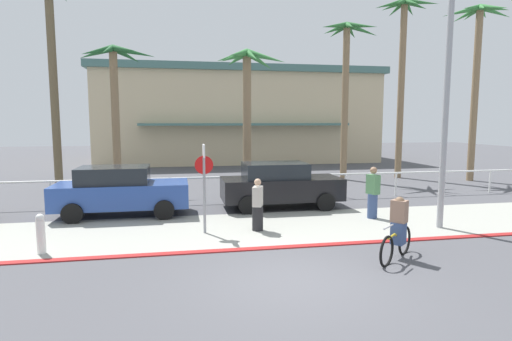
{
  "coord_description": "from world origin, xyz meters",
  "views": [
    {
      "loc": [
        -2.27,
        -7.73,
        3.2
      ],
      "look_at": [
        0.32,
        6.0,
        1.54
      ],
      "focal_mm": 29.03,
      "sensor_mm": 36.0,
      "label": 1
    }
  ],
  "objects_px": {
    "palm_tree_2": "(248,82)",
    "palm_tree_5": "(477,50)",
    "palm_tree_4": "(403,48)",
    "pedestrian_1": "(258,207)",
    "streetlight_curb": "(452,83)",
    "palm_tree_1": "(115,81)",
    "cyclist_yellow_0": "(398,230)",
    "palm_tree_0": "(51,31)",
    "car_black_2": "(280,185)",
    "car_blue_1": "(120,191)",
    "bollard_1": "(41,234)",
    "stop_sign_bike_lane": "(204,176)",
    "palm_tree_3": "(347,65)",
    "pedestrian_0": "(373,195)"
  },
  "relations": [
    {
      "from": "palm_tree_2",
      "to": "pedestrian_0",
      "type": "height_order",
      "value": "palm_tree_2"
    },
    {
      "from": "palm_tree_4",
      "to": "pedestrian_1",
      "type": "xyz_separation_m",
      "value": [
        -10.13,
        -9.97,
        -6.57
      ]
    },
    {
      "from": "palm_tree_3",
      "to": "streetlight_curb",
      "type": "bearing_deg",
      "value": -96.8
    },
    {
      "from": "bollard_1",
      "to": "car_black_2",
      "type": "height_order",
      "value": "car_black_2"
    },
    {
      "from": "palm_tree_2",
      "to": "car_black_2",
      "type": "bearing_deg",
      "value": -77.37
    },
    {
      "from": "palm_tree_2",
      "to": "pedestrian_1",
      "type": "bearing_deg",
      "value": -96.95
    },
    {
      "from": "palm_tree_2",
      "to": "palm_tree_4",
      "type": "xyz_separation_m",
      "value": [
        9.38,
        3.84,
        2.38
      ]
    },
    {
      "from": "palm_tree_0",
      "to": "palm_tree_3",
      "type": "relative_size",
      "value": 1.14
    },
    {
      "from": "car_blue_1",
      "to": "bollard_1",
      "type": "bearing_deg",
      "value": -108.75
    },
    {
      "from": "pedestrian_1",
      "to": "pedestrian_0",
      "type": "bearing_deg",
      "value": 11.57
    },
    {
      "from": "cyclist_yellow_0",
      "to": "palm_tree_4",
      "type": "bearing_deg",
      "value": 60.42
    },
    {
      "from": "streetlight_curb",
      "to": "palm_tree_1",
      "type": "relative_size",
      "value": 1.13
    },
    {
      "from": "bollard_1",
      "to": "palm_tree_1",
      "type": "height_order",
      "value": "palm_tree_1"
    },
    {
      "from": "cyclist_yellow_0",
      "to": "stop_sign_bike_lane",
      "type": "bearing_deg",
      "value": 144.46
    },
    {
      "from": "palm_tree_1",
      "to": "palm_tree_4",
      "type": "relative_size",
      "value": 0.67
    },
    {
      "from": "palm_tree_4",
      "to": "pedestrian_1",
      "type": "bearing_deg",
      "value": -135.44
    },
    {
      "from": "streetlight_curb",
      "to": "palm_tree_0",
      "type": "xyz_separation_m",
      "value": [
        -13.18,
        9.63,
        2.91
      ]
    },
    {
      "from": "bollard_1",
      "to": "cyclist_yellow_0",
      "type": "height_order",
      "value": "cyclist_yellow_0"
    },
    {
      "from": "palm_tree_0",
      "to": "palm_tree_4",
      "type": "distance_m",
      "value": 17.88
    },
    {
      "from": "stop_sign_bike_lane",
      "to": "car_blue_1",
      "type": "bearing_deg",
      "value": 133.58
    },
    {
      "from": "palm_tree_4",
      "to": "palm_tree_1",
      "type": "bearing_deg",
      "value": -174.22
    },
    {
      "from": "stop_sign_bike_lane",
      "to": "car_blue_1",
      "type": "xyz_separation_m",
      "value": [
        -2.66,
        2.8,
        -0.81
      ]
    },
    {
      "from": "palm_tree_1",
      "to": "pedestrian_0",
      "type": "height_order",
      "value": "palm_tree_1"
    },
    {
      "from": "palm_tree_3",
      "to": "pedestrian_0",
      "type": "bearing_deg",
      "value": -106.93
    },
    {
      "from": "pedestrian_0",
      "to": "pedestrian_1",
      "type": "height_order",
      "value": "pedestrian_0"
    },
    {
      "from": "palm_tree_0",
      "to": "stop_sign_bike_lane",
      "type": "bearing_deg",
      "value": -54.65
    },
    {
      "from": "palm_tree_1",
      "to": "car_black_2",
      "type": "relative_size",
      "value": 1.51
    },
    {
      "from": "palm_tree_5",
      "to": "cyclist_yellow_0",
      "type": "height_order",
      "value": "palm_tree_5"
    },
    {
      "from": "palm_tree_0",
      "to": "palm_tree_1",
      "type": "relative_size",
      "value": 1.45
    },
    {
      "from": "bollard_1",
      "to": "palm_tree_2",
      "type": "distance_m",
      "value": 10.58
    },
    {
      "from": "palm_tree_3",
      "to": "car_black_2",
      "type": "relative_size",
      "value": 1.92
    },
    {
      "from": "stop_sign_bike_lane",
      "to": "palm_tree_0",
      "type": "distance_m",
      "value": 12.0
    },
    {
      "from": "cyclist_yellow_0",
      "to": "palm_tree_1",
      "type": "bearing_deg",
      "value": 124.0
    },
    {
      "from": "stop_sign_bike_lane",
      "to": "palm_tree_4",
      "type": "xyz_separation_m",
      "value": [
        11.67,
        9.97,
        5.6
      ]
    },
    {
      "from": "palm_tree_5",
      "to": "car_blue_1",
      "type": "distance_m",
      "value": 19.37
    },
    {
      "from": "car_blue_1",
      "to": "pedestrian_0",
      "type": "height_order",
      "value": "pedestrian_0"
    },
    {
      "from": "palm_tree_0",
      "to": "pedestrian_0",
      "type": "height_order",
      "value": "palm_tree_0"
    },
    {
      "from": "palm_tree_1",
      "to": "palm_tree_2",
      "type": "bearing_deg",
      "value": -21.81
    },
    {
      "from": "streetlight_curb",
      "to": "palm_tree_1",
      "type": "height_order",
      "value": "streetlight_curb"
    },
    {
      "from": "palm_tree_4",
      "to": "palm_tree_3",
      "type": "bearing_deg",
      "value": -176.05
    },
    {
      "from": "palm_tree_2",
      "to": "palm_tree_5",
      "type": "relative_size",
      "value": 0.68
    },
    {
      "from": "pedestrian_1",
      "to": "stop_sign_bike_lane",
      "type": "bearing_deg",
      "value": 179.82
    },
    {
      "from": "palm_tree_3",
      "to": "cyclist_yellow_0",
      "type": "height_order",
      "value": "palm_tree_3"
    },
    {
      "from": "car_blue_1",
      "to": "streetlight_curb",
      "type": "bearing_deg",
      "value": -21.08
    },
    {
      "from": "cyclist_yellow_0",
      "to": "streetlight_curb",
      "type": "bearing_deg",
      "value": 37.87
    },
    {
      "from": "bollard_1",
      "to": "cyclist_yellow_0",
      "type": "xyz_separation_m",
      "value": [
        8.28,
        -1.9,
        0.18
      ]
    },
    {
      "from": "palm_tree_1",
      "to": "car_black_2",
      "type": "distance_m",
      "value": 9.36
    },
    {
      "from": "streetlight_curb",
      "to": "palm_tree_3",
      "type": "bearing_deg",
      "value": 83.2
    },
    {
      "from": "stop_sign_bike_lane",
      "to": "palm_tree_3",
      "type": "relative_size",
      "value": 0.3
    },
    {
      "from": "palm_tree_5",
      "to": "pedestrian_1",
      "type": "xyz_separation_m",
      "value": [
        -13.38,
        -8.17,
        -6.26
      ]
    }
  ]
}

